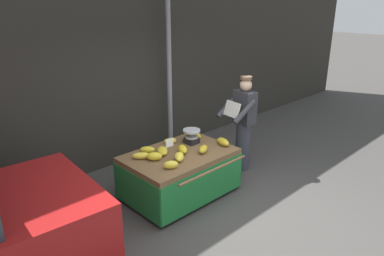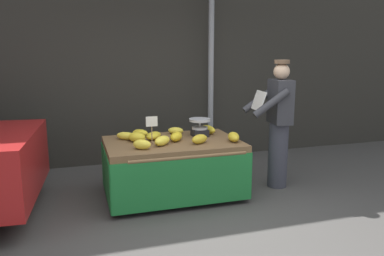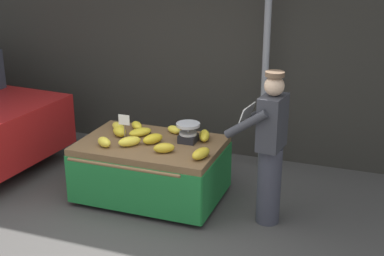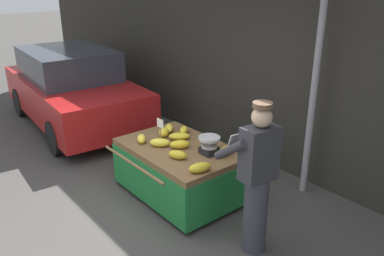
{
  "view_description": "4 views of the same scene",
  "coord_description": "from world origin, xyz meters",
  "px_view_note": "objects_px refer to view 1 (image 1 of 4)",
  "views": [
    {
      "loc": [
        -3.49,
        -2.72,
        2.96
      ],
      "look_at": [
        0.2,
        1.14,
        1.02
      ],
      "focal_mm": 33.62,
      "sensor_mm": 36.0,
      "label": 1
    },
    {
      "loc": [
        -1.29,
        -3.44,
        1.8
      ],
      "look_at": [
        0.07,
        0.92,
        0.9
      ],
      "focal_mm": 35.59,
      "sensor_mm": 36.0,
      "label": 2
    },
    {
      "loc": [
        2.35,
        -4.27,
        3.0
      ],
      "look_at": [
        0.39,
        1.05,
        0.97
      ],
      "focal_mm": 49.96,
      "sensor_mm": 36.0,
      "label": 3
    },
    {
      "loc": [
        3.7,
        -1.87,
        2.87
      ],
      "look_at": [
        0.01,
        1.16,
        1.01
      ],
      "focal_mm": 37.01,
      "sensor_mm": 36.0,
      "label": 4
    }
  ],
  "objects_px": {
    "weighing_scale": "(192,136)",
    "banana_bunch_9": "(223,142)",
    "banana_bunch_7": "(170,141)",
    "banana_bunch_4": "(162,151)",
    "banana_bunch_10": "(142,156)",
    "banana_cart": "(180,164)",
    "banana_bunch_3": "(154,156)",
    "banana_bunch_6": "(193,135)",
    "banana_bunch_8": "(203,149)",
    "vendor_person": "(243,124)",
    "banana_bunch_1": "(182,149)",
    "banana_bunch_5": "(147,150)",
    "street_pole": "(169,71)",
    "banana_bunch_0": "(179,157)",
    "price_sign": "(170,145)",
    "banana_bunch_2": "(171,165)"
  },
  "relations": [
    {
      "from": "weighing_scale",
      "to": "banana_bunch_9",
      "type": "distance_m",
      "value": 0.52
    },
    {
      "from": "banana_bunch_7",
      "to": "banana_bunch_4",
      "type": "bearing_deg",
      "value": -147.04
    },
    {
      "from": "weighing_scale",
      "to": "banana_bunch_10",
      "type": "bearing_deg",
      "value": 175.91
    },
    {
      "from": "banana_cart",
      "to": "banana_bunch_10",
      "type": "height_order",
      "value": "banana_bunch_10"
    },
    {
      "from": "banana_bunch_3",
      "to": "banana_bunch_6",
      "type": "height_order",
      "value": "banana_bunch_3"
    },
    {
      "from": "banana_bunch_6",
      "to": "banana_bunch_8",
      "type": "bearing_deg",
      "value": -119.2
    },
    {
      "from": "banana_bunch_6",
      "to": "banana_bunch_8",
      "type": "distance_m",
      "value": 0.61
    },
    {
      "from": "banana_bunch_4",
      "to": "vendor_person",
      "type": "relative_size",
      "value": 0.17
    },
    {
      "from": "banana_bunch_1",
      "to": "vendor_person",
      "type": "height_order",
      "value": "vendor_person"
    },
    {
      "from": "banana_cart",
      "to": "banana_bunch_9",
      "type": "height_order",
      "value": "banana_bunch_9"
    },
    {
      "from": "banana_bunch_3",
      "to": "banana_bunch_4",
      "type": "relative_size",
      "value": 0.77
    },
    {
      "from": "banana_bunch_3",
      "to": "vendor_person",
      "type": "distance_m",
      "value": 1.88
    },
    {
      "from": "weighing_scale",
      "to": "banana_bunch_3",
      "type": "distance_m",
      "value": 0.86
    },
    {
      "from": "banana_cart",
      "to": "weighing_scale",
      "type": "bearing_deg",
      "value": 21.4
    },
    {
      "from": "banana_bunch_1",
      "to": "banana_bunch_5",
      "type": "relative_size",
      "value": 1.13
    },
    {
      "from": "street_pole",
      "to": "vendor_person",
      "type": "relative_size",
      "value": 1.92
    },
    {
      "from": "weighing_scale",
      "to": "banana_bunch_1",
      "type": "relative_size",
      "value": 1.07
    },
    {
      "from": "banana_bunch_7",
      "to": "banana_bunch_0",
      "type": "bearing_deg",
      "value": -119.03
    },
    {
      "from": "banana_bunch_1",
      "to": "banana_bunch_10",
      "type": "relative_size",
      "value": 0.94
    },
    {
      "from": "street_pole",
      "to": "banana_bunch_0",
      "type": "relative_size",
      "value": 12.2
    },
    {
      "from": "street_pole",
      "to": "banana_bunch_9",
      "type": "distance_m",
      "value": 1.91
    },
    {
      "from": "banana_bunch_6",
      "to": "vendor_person",
      "type": "distance_m",
      "value": 0.95
    },
    {
      "from": "banana_bunch_1",
      "to": "banana_bunch_9",
      "type": "bearing_deg",
      "value": -18.69
    },
    {
      "from": "street_pole",
      "to": "vendor_person",
      "type": "bearing_deg",
      "value": -74.7
    },
    {
      "from": "banana_bunch_10",
      "to": "banana_bunch_4",
      "type": "bearing_deg",
      "value": -12.1
    },
    {
      "from": "banana_bunch_5",
      "to": "vendor_person",
      "type": "height_order",
      "value": "vendor_person"
    },
    {
      "from": "banana_cart",
      "to": "banana_bunch_1",
      "type": "bearing_deg",
      "value": -29.24
    },
    {
      "from": "vendor_person",
      "to": "weighing_scale",
      "type": "bearing_deg",
      "value": 166.39
    },
    {
      "from": "banana_bunch_5",
      "to": "banana_bunch_6",
      "type": "height_order",
      "value": "banana_bunch_6"
    },
    {
      "from": "banana_bunch_1",
      "to": "banana_bunch_8",
      "type": "bearing_deg",
      "value": -42.67
    },
    {
      "from": "banana_bunch_10",
      "to": "vendor_person",
      "type": "relative_size",
      "value": 0.16
    },
    {
      "from": "weighing_scale",
      "to": "vendor_person",
      "type": "bearing_deg",
      "value": -13.61
    },
    {
      "from": "banana_bunch_3",
      "to": "banana_bunch_9",
      "type": "height_order",
      "value": "banana_bunch_3"
    },
    {
      "from": "banana_bunch_9",
      "to": "price_sign",
      "type": "bearing_deg",
      "value": 171.59
    },
    {
      "from": "banana_bunch_1",
      "to": "banana_bunch_4",
      "type": "bearing_deg",
      "value": 143.73
    },
    {
      "from": "vendor_person",
      "to": "banana_bunch_6",
      "type": "bearing_deg",
      "value": 156.6
    },
    {
      "from": "street_pole",
      "to": "banana_bunch_2",
      "type": "xyz_separation_m",
      "value": [
        -1.47,
        -1.73,
        -0.87
      ]
    },
    {
      "from": "banana_bunch_9",
      "to": "vendor_person",
      "type": "relative_size",
      "value": 0.16
    },
    {
      "from": "weighing_scale",
      "to": "banana_bunch_0",
      "type": "height_order",
      "value": "weighing_scale"
    },
    {
      "from": "banana_bunch_2",
      "to": "vendor_person",
      "type": "distance_m",
      "value": 1.89
    },
    {
      "from": "banana_bunch_6",
      "to": "banana_bunch_9",
      "type": "distance_m",
      "value": 0.56
    },
    {
      "from": "banana_bunch_2",
      "to": "banana_bunch_5",
      "type": "height_order",
      "value": "banana_bunch_2"
    },
    {
      "from": "banana_bunch_0",
      "to": "banana_bunch_4",
      "type": "xyz_separation_m",
      "value": [
        -0.03,
        0.35,
        -0.01
      ]
    },
    {
      "from": "banana_bunch_10",
      "to": "vendor_person",
      "type": "height_order",
      "value": "vendor_person"
    },
    {
      "from": "banana_bunch_5",
      "to": "banana_bunch_10",
      "type": "xyz_separation_m",
      "value": [
        -0.2,
        -0.12,
        -0.0
      ]
    },
    {
      "from": "banana_bunch_5",
      "to": "banana_bunch_10",
      "type": "distance_m",
      "value": 0.23
    },
    {
      "from": "banana_bunch_7",
      "to": "banana_bunch_2",
      "type": "bearing_deg",
      "value": -129.85
    },
    {
      "from": "street_pole",
      "to": "banana_bunch_3",
      "type": "xyz_separation_m",
      "value": [
        -1.46,
        -1.36,
        -0.87
      ]
    },
    {
      "from": "banana_cart",
      "to": "banana_bunch_6",
      "type": "relative_size",
      "value": 5.8
    },
    {
      "from": "vendor_person",
      "to": "price_sign",
      "type": "bearing_deg",
      "value": -179.33
    }
  ]
}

